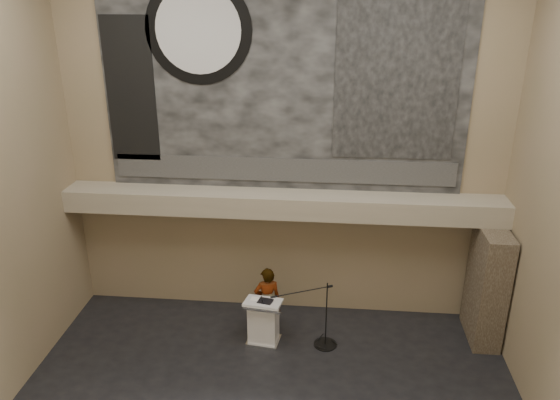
# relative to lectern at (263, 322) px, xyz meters

# --- Properties ---
(wall_back) EXTENTS (10.00, 0.02, 8.50)m
(wall_back) POSITION_rel_lectern_xyz_m (0.30, 1.58, 3.70)
(wall_back) COLOR #847553
(wall_back) RESTS_ON floor
(wall_front) EXTENTS (10.00, 0.02, 8.50)m
(wall_front) POSITION_rel_lectern_xyz_m (0.30, -6.42, 3.70)
(wall_front) COLOR #847553
(wall_front) RESTS_ON floor
(soffit) EXTENTS (10.00, 0.80, 0.50)m
(soffit) POSITION_rel_lectern_xyz_m (0.30, 1.18, 2.40)
(soffit) COLOR gray
(soffit) RESTS_ON wall_back
(sprinkler_left) EXTENTS (0.04, 0.04, 0.06)m
(sprinkler_left) POSITION_rel_lectern_xyz_m (-1.30, 1.13, 2.12)
(sprinkler_left) COLOR #B2893D
(sprinkler_left) RESTS_ON soffit
(sprinkler_right) EXTENTS (0.04, 0.04, 0.06)m
(sprinkler_right) POSITION_rel_lectern_xyz_m (2.20, 1.13, 2.12)
(sprinkler_right) COLOR #B2893D
(sprinkler_right) RESTS_ON soffit
(banner) EXTENTS (8.00, 0.05, 5.00)m
(banner) POSITION_rel_lectern_xyz_m (0.30, 1.55, 5.15)
(banner) COLOR black
(banner) RESTS_ON wall_back
(banner_text_strip) EXTENTS (7.76, 0.02, 0.55)m
(banner_text_strip) POSITION_rel_lectern_xyz_m (0.30, 1.51, 3.10)
(banner_text_strip) COLOR #313131
(banner_text_strip) RESTS_ON banner
(banner_clock_rim) EXTENTS (2.30, 0.02, 2.30)m
(banner_clock_rim) POSITION_rel_lectern_xyz_m (-1.50, 1.51, 6.15)
(banner_clock_rim) COLOR black
(banner_clock_rim) RESTS_ON banner
(banner_clock_face) EXTENTS (1.84, 0.02, 1.84)m
(banner_clock_face) POSITION_rel_lectern_xyz_m (-1.50, 1.49, 6.15)
(banner_clock_face) COLOR silver
(banner_clock_face) RESTS_ON banner
(banner_building_print) EXTENTS (2.60, 0.02, 3.60)m
(banner_building_print) POSITION_rel_lectern_xyz_m (2.70, 1.51, 5.25)
(banner_building_print) COLOR black
(banner_building_print) RESTS_ON banner
(banner_brick_print) EXTENTS (1.10, 0.02, 3.20)m
(banner_brick_print) POSITION_rel_lectern_xyz_m (-3.10, 1.51, 4.85)
(banner_brick_print) COLOR black
(banner_brick_print) RESTS_ON banner
(stone_pier) EXTENTS (0.60, 1.40, 2.70)m
(stone_pier) POSITION_rel_lectern_xyz_m (4.95, 0.73, 0.80)
(stone_pier) COLOR #3F3326
(stone_pier) RESTS_ON floor
(lectern) EXTENTS (0.88, 0.67, 1.14)m
(lectern) POSITION_rel_lectern_xyz_m (0.00, 0.00, 0.00)
(lectern) COLOR silver
(lectern) RESTS_ON floor
(binder) EXTENTS (0.36, 0.31, 0.04)m
(binder) POSITION_rel_lectern_xyz_m (0.05, -0.05, 0.56)
(binder) COLOR black
(binder) RESTS_ON lectern
(papers) EXTENTS (0.27, 0.35, 0.00)m
(papers) POSITION_rel_lectern_xyz_m (-0.18, -0.02, 0.55)
(papers) COLOR white
(papers) RESTS_ON lectern
(speaker_person) EXTENTS (0.70, 0.55, 1.68)m
(speaker_person) POSITION_rel_lectern_xyz_m (0.04, 0.41, 0.29)
(speaker_person) COLOR silver
(speaker_person) RESTS_ON floor
(mic_stand) EXTENTS (1.44, 0.81, 1.60)m
(mic_stand) POSITION_rel_lectern_xyz_m (1.36, 0.02, -0.31)
(mic_stand) COLOR black
(mic_stand) RESTS_ON floor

